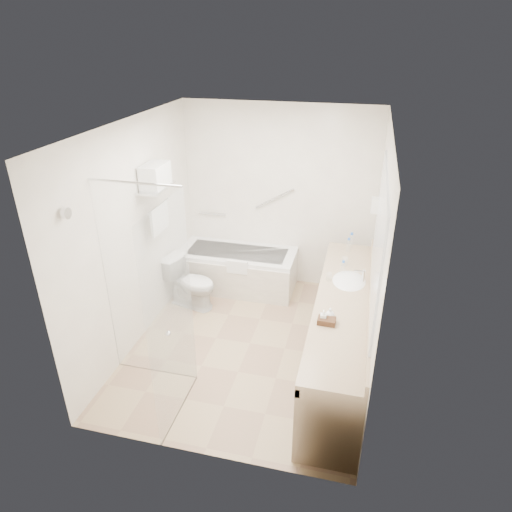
% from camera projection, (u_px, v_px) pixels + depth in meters
% --- Properties ---
extents(floor, '(3.20, 3.20, 0.00)m').
position_uv_depth(floor, '(250.00, 343.00, 5.34)').
color(floor, tan).
rests_on(floor, ground).
extents(ceiling, '(2.60, 3.20, 0.10)m').
position_uv_depth(ceiling, '(248.00, 126.00, 4.22)').
color(ceiling, silver).
rests_on(ceiling, wall_back).
extents(wall_back, '(2.60, 0.10, 2.50)m').
position_uv_depth(wall_back, '(279.00, 198.00, 6.17)').
color(wall_back, white).
rests_on(wall_back, ground).
extents(wall_front, '(2.60, 0.10, 2.50)m').
position_uv_depth(wall_front, '(195.00, 337.00, 3.39)').
color(wall_front, white).
rests_on(wall_front, ground).
extents(wall_left, '(0.10, 3.20, 2.50)m').
position_uv_depth(wall_left, '(136.00, 235.00, 5.06)').
color(wall_left, white).
rests_on(wall_left, ground).
extents(wall_right, '(0.10, 3.20, 2.50)m').
position_uv_depth(wall_right, '(376.00, 261.00, 4.51)').
color(wall_right, white).
rests_on(wall_right, ground).
extents(bathtub, '(1.60, 0.73, 0.59)m').
position_uv_depth(bathtub, '(237.00, 269.00, 6.40)').
color(bathtub, white).
rests_on(bathtub, floor).
extents(grab_bar_short, '(0.40, 0.03, 0.03)m').
position_uv_depth(grab_bar_short, '(212.00, 213.00, 6.47)').
color(grab_bar_short, silver).
rests_on(grab_bar_short, wall_back).
extents(grab_bar_long, '(0.53, 0.03, 0.33)m').
position_uv_depth(grab_bar_long, '(275.00, 198.00, 6.15)').
color(grab_bar_long, silver).
rests_on(grab_bar_long, wall_back).
extents(shower_enclosure, '(0.96, 0.91, 2.11)m').
position_uv_depth(shower_enclosure, '(158.00, 300.00, 4.20)').
color(shower_enclosure, silver).
rests_on(shower_enclosure, floor).
extents(towel_shelf, '(0.24, 0.55, 0.81)m').
position_uv_depth(towel_shelf, '(156.00, 183.00, 5.11)').
color(towel_shelf, silver).
rests_on(towel_shelf, wall_left).
extents(vanity_counter, '(0.55, 2.70, 0.95)m').
position_uv_depth(vanity_counter, '(342.00, 317.00, 4.71)').
color(vanity_counter, tan).
rests_on(vanity_counter, floor).
extents(sink, '(0.40, 0.52, 0.14)m').
position_uv_depth(sink, '(349.00, 283.00, 4.97)').
color(sink, white).
rests_on(sink, vanity_counter).
extents(faucet, '(0.03, 0.03, 0.14)m').
position_uv_depth(faucet, '(363.00, 276.00, 4.89)').
color(faucet, silver).
rests_on(faucet, vanity_counter).
extents(mirror, '(0.02, 2.00, 1.20)m').
position_uv_depth(mirror, '(379.00, 239.00, 4.24)').
color(mirror, silver).
rests_on(mirror, wall_right).
extents(hairdryer_unit, '(0.08, 0.10, 0.18)m').
position_uv_depth(hairdryer_unit, '(375.00, 205.00, 5.34)').
color(hairdryer_unit, white).
rests_on(hairdryer_unit, wall_right).
extents(toilet, '(0.75, 0.53, 0.67)m').
position_uv_depth(toilet, '(191.00, 283.00, 5.94)').
color(toilet, white).
rests_on(toilet, floor).
extents(amenity_basket, '(0.17, 0.12, 0.06)m').
position_uv_depth(amenity_basket, '(327.00, 321.00, 4.22)').
color(amenity_basket, '#422517').
rests_on(amenity_basket, vanity_counter).
extents(soap_bottle_a, '(0.07, 0.13, 0.06)m').
position_uv_depth(soap_bottle_a, '(323.00, 319.00, 4.25)').
color(soap_bottle_a, white).
rests_on(soap_bottle_a, vanity_counter).
extents(soap_bottle_b, '(0.11, 0.13, 0.09)m').
position_uv_depth(soap_bottle_b, '(330.00, 315.00, 4.29)').
color(soap_bottle_b, white).
rests_on(soap_bottle_b, vanity_counter).
extents(water_bottle_left, '(0.06, 0.06, 0.18)m').
position_uv_depth(water_bottle_left, '(348.00, 245.00, 5.56)').
color(water_bottle_left, silver).
rests_on(water_bottle_left, vanity_counter).
extents(water_bottle_mid, '(0.05, 0.05, 0.17)m').
position_uv_depth(water_bottle_mid, '(343.00, 268.00, 5.05)').
color(water_bottle_mid, silver).
rests_on(water_bottle_mid, vanity_counter).
extents(water_bottle_right, '(0.06, 0.06, 0.20)m').
position_uv_depth(water_bottle_right, '(351.00, 241.00, 5.66)').
color(water_bottle_right, silver).
rests_on(water_bottle_right, vanity_counter).
extents(drinking_glass_near, '(0.07, 0.07, 0.08)m').
position_uv_depth(drinking_glass_near, '(329.00, 277.00, 4.94)').
color(drinking_glass_near, silver).
rests_on(drinking_glass_near, vanity_counter).
extents(drinking_glass_far, '(0.10, 0.10, 0.10)m').
position_uv_depth(drinking_glass_far, '(345.00, 261.00, 5.26)').
color(drinking_glass_far, silver).
rests_on(drinking_glass_far, vanity_counter).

